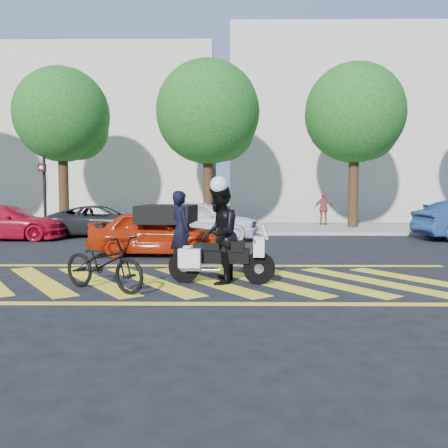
{
  "coord_description": "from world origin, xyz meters",
  "views": [
    {
      "loc": [
        0.96,
        -9.27,
        1.79
      ],
      "look_at": [
        0.84,
        1.17,
        1.05
      ],
      "focal_mm": 38.0,
      "sensor_mm": 36.0,
      "label": 1
    }
  ],
  "objects_px": {
    "police_motorcycle": "(220,258)",
    "parked_left": "(5,222)",
    "bicycle": "(104,263)",
    "parked_mid_left": "(102,221)",
    "officer_bike": "(181,230)",
    "parked_mid_right": "(200,220)",
    "officer_moto": "(219,234)",
    "red_convertible": "(158,232)"
  },
  "relations": [
    {
      "from": "police_motorcycle",
      "to": "parked_left",
      "type": "distance_m",
      "value": 11.31
    },
    {
      "from": "bicycle",
      "to": "parked_mid_left",
      "type": "xyz_separation_m",
      "value": [
        -2.76,
        10.11,
        0.1
      ]
    },
    {
      "from": "parked_mid_left",
      "to": "bicycle",
      "type": "bearing_deg",
      "value": -169.86
    },
    {
      "from": "parked_mid_left",
      "to": "officer_bike",
      "type": "bearing_deg",
      "value": -158.64
    },
    {
      "from": "bicycle",
      "to": "officer_bike",
      "type": "bearing_deg",
      "value": 4.51
    },
    {
      "from": "parked_mid_left",
      "to": "parked_mid_right",
      "type": "xyz_separation_m",
      "value": [
        3.94,
        -1.4,
        0.13
      ]
    },
    {
      "from": "bicycle",
      "to": "officer_moto",
      "type": "distance_m",
      "value": 2.21
    },
    {
      "from": "officer_bike",
      "to": "red_convertible",
      "type": "height_order",
      "value": "officer_bike"
    },
    {
      "from": "officer_moto",
      "to": "parked_mid_right",
      "type": "distance_m",
      "value": 8.07
    },
    {
      "from": "red_convertible",
      "to": "parked_mid_left",
      "type": "xyz_separation_m",
      "value": [
        -3.05,
        5.52,
        -0.04
      ]
    },
    {
      "from": "bicycle",
      "to": "parked_mid_right",
      "type": "relative_size",
      "value": 0.44
    },
    {
      "from": "officer_moto",
      "to": "parked_mid_left",
      "type": "bearing_deg",
      "value": -147.11
    },
    {
      "from": "officer_moto",
      "to": "red_convertible",
      "type": "distance_m",
      "value": 4.29
    },
    {
      "from": "parked_mid_left",
      "to": "parked_left",
      "type": "bearing_deg",
      "value": 108.83
    },
    {
      "from": "officer_bike",
      "to": "parked_left",
      "type": "bearing_deg",
      "value": 17.9
    },
    {
      "from": "red_convertible",
      "to": "parked_mid_left",
      "type": "height_order",
      "value": "red_convertible"
    },
    {
      "from": "officer_moto",
      "to": "parked_left",
      "type": "bearing_deg",
      "value": -129.36
    },
    {
      "from": "bicycle",
      "to": "parked_mid_right",
      "type": "height_order",
      "value": "parked_mid_right"
    },
    {
      "from": "officer_moto",
      "to": "parked_left",
      "type": "height_order",
      "value": "officer_moto"
    },
    {
      "from": "officer_bike",
      "to": "parked_mid_left",
      "type": "height_order",
      "value": "officer_bike"
    },
    {
      "from": "bicycle",
      "to": "red_convertible",
      "type": "relative_size",
      "value": 0.5
    },
    {
      "from": "police_motorcycle",
      "to": "parked_mid_left",
      "type": "distance_m",
      "value": 10.58
    },
    {
      "from": "red_convertible",
      "to": "parked_mid_right",
      "type": "distance_m",
      "value": 4.22
    },
    {
      "from": "bicycle",
      "to": "police_motorcycle",
      "type": "xyz_separation_m",
      "value": [
        2.06,
        0.69,
        0.0
      ]
    },
    {
      "from": "officer_bike",
      "to": "parked_mid_right",
      "type": "height_order",
      "value": "officer_bike"
    },
    {
      "from": "police_motorcycle",
      "to": "red_convertible",
      "type": "distance_m",
      "value": 4.28
    },
    {
      "from": "officer_bike",
      "to": "police_motorcycle",
      "type": "relative_size",
      "value": 0.86
    },
    {
      "from": "parked_mid_right",
      "to": "officer_bike",
      "type": "bearing_deg",
      "value": -174.0
    },
    {
      "from": "bicycle",
      "to": "police_motorcycle",
      "type": "bearing_deg",
      "value": -40.26
    },
    {
      "from": "police_motorcycle",
      "to": "parked_left",
      "type": "height_order",
      "value": "parked_left"
    },
    {
      "from": "bicycle",
      "to": "parked_mid_right",
      "type": "distance_m",
      "value": 8.79
    },
    {
      "from": "bicycle",
      "to": "parked_left",
      "type": "distance_m",
      "value": 10.53
    },
    {
      "from": "officer_moto",
      "to": "parked_mid_right",
      "type": "relative_size",
      "value": 0.45
    },
    {
      "from": "police_motorcycle",
      "to": "parked_mid_left",
      "type": "xyz_separation_m",
      "value": [
        -4.82,
        9.42,
        0.1
      ]
    },
    {
      "from": "police_motorcycle",
      "to": "red_convertible",
      "type": "xyz_separation_m",
      "value": [
        -1.78,
        3.89,
        0.14
      ]
    },
    {
      "from": "police_motorcycle",
      "to": "red_convertible",
      "type": "height_order",
      "value": "red_convertible"
    },
    {
      "from": "police_motorcycle",
      "to": "officer_moto",
      "type": "bearing_deg",
      "value": -160.53
    },
    {
      "from": "bicycle",
      "to": "officer_moto",
      "type": "height_order",
      "value": "officer_moto"
    },
    {
      "from": "parked_mid_right",
      "to": "police_motorcycle",
      "type": "bearing_deg",
      "value": -167.39
    },
    {
      "from": "officer_moto",
      "to": "parked_left",
      "type": "distance_m",
      "value": 11.3
    },
    {
      "from": "red_convertible",
      "to": "parked_left",
      "type": "height_order",
      "value": "red_convertible"
    },
    {
      "from": "officer_bike",
      "to": "police_motorcycle",
      "type": "height_order",
      "value": "officer_bike"
    }
  ]
}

